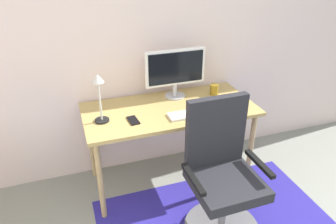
{
  "coord_description": "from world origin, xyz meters",
  "views": [
    {
      "loc": [
        -0.75,
        -0.46,
        1.95
      ],
      "look_at": [
        -0.07,
        1.54,
        0.84
      ],
      "focal_mm": 34.57,
      "sensor_mm": 36.0,
      "label": 1
    }
  ],
  "objects_px": {
    "desk": "(170,116)",
    "cell_phone": "(133,120)",
    "keyboard": "(195,113)",
    "monitor": "(175,69)",
    "desk_lamp": "(99,91)",
    "office_chair": "(222,185)",
    "computer_mouse": "(227,107)",
    "coffee_cup": "(214,89)"
  },
  "relations": [
    {
      "from": "monitor",
      "to": "computer_mouse",
      "type": "relative_size",
      "value": 5.05
    },
    {
      "from": "coffee_cup",
      "to": "office_chair",
      "type": "distance_m",
      "value": 0.92
    },
    {
      "from": "desk",
      "to": "monitor",
      "type": "bearing_deg",
      "value": 58.87
    },
    {
      "from": "computer_mouse",
      "to": "desk_lamp",
      "type": "height_order",
      "value": "desk_lamp"
    },
    {
      "from": "computer_mouse",
      "to": "cell_phone",
      "type": "bearing_deg",
      "value": 175.94
    },
    {
      "from": "desk",
      "to": "computer_mouse",
      "type": "height_order",
      "value": "computer_mouse"
    },
    {
      "from": "desk",
      "to": "cell_phone",
      "type": "relative_size",
      "value": 10.12
    },
    {
      "from": "office_chair",
      "to": "monitor",
      "type": "bearing_deg",
      "value": 92.79
    },
    {
      "from": "desk",
      "to": "cell_phone",
      "type": "distance_m",
      "value": 0.37
    },
    {
      "from": "keyboard",
      "to": "office_chair",
      "type": "xyz_separation_m",
      "value": [
        0.02,
        -0.48,
        -0.34
      ]
    },
    {
      "from": "desk",
      "to": "coffee_cup",
      "type": "distance_m",
      "value": 0.49
    },
    {
      "from": "desk_lamp",
      "to": "office_chair",
      "type": "xyz_separation_m",
      "value": [
        0.73,
        -0.61,
        -0.58
      ]
    },
    {
      "from": "keyboard",
      "to": "office_chair",
      "type": "bearing_deg",
      "value": -88.11
    },
    {
      "from": "desk_lamp",
      "to": "monitor",
      "type": "bearing_deg",
      "value": 19.59
    },
    {
      "from": "office_chair",
      "to": "computer_mouse",
      "type": "bearing_deg",
      "value": 60.43
    },
    {
      "from": "computer_mouse",
      "to": "cell_phone",
      "type": "xyz_separation_m",
      "value": [
        -0.77,
        0.05,
        -0.01
      ]
    },
    {
      "from": "keyboard",
      "to": "coffee_cup",
      "type": "relative_size",
      "value": 4.61
    },
    {
      "from": "computer_mouse",
      "to": "coffee_cup",
      "type": "height_order",
      "value": "coffee_cup"
    },
    {
      "from": "keyboard",
      "to": "computer_mouse",
      "type": "bearing_deg",
      "value": -0.4
    },
    {
      "from": "desk",
      "to": "coffee_cup",
      "type": "xyz_separation_m",
      "value": [
        0.46,
        0.12,
        0.12
      ]
    },
    {
      "from": "cell_phone",
      "to": "office_chair",
      "type": "height_order",
      "value": "office_chair"
    },
    {
      "from": "desk",
      "to": "office_chair",
      "type": "distance_m",
      "value": 0.73
    },
    {
      "from": "keyboard",
      "to": "cell_phone",
      "type": "xyz_separation_m",
      "value": [
        -0.49,
        0.05,
        -0.0
      ]
    },
    {
      "from": "coffee_cup",
      "to": "desk",
      "type": "bearing_deg",
      "value": -165.11
    },
    {
      "from": "desk",
      "to": "keyboard",
      "type": "xyz_separation_m",
      "value": [
        0.15,
        -0.18,
        0.08
      ]
    },
    {
      "from": "monitor",
      "to": "coffee_cup",
      "type": "bearing_deg",
      "value": -11.53
    },
    {
      "from": "coffee_cup",
      "to": "office_chair",
      "type": "relative_size",
      "value": 0.09
    },
    {
      "from": "cell_phone",
      "to": "keyboard",
      "type": "bearing_deg",
      "value": -11.76
    },
    {
      "from": "coffee_cup",
      "to": "office_chair",
      "type": "height_order",
      "value": "office_chair"
    },
    {
      "from": "desk",
      "to": "office_chair",
      "type": "xyz_separation_m",
      "value": [
        0.17,
        -0.66,
        -0.26
      ]
    },
    {
      "from": "desk",
      "to": "office_chair",
      "type": "bearing_deg",
      "value": -75.8
    },
    {
      "from": "desk",
      "to": "keyboard",
      "type": "distance_m",
      "value": 0.25
    },
    {
      "from": "desk",
      "to": "monitor",
      "type": "height_order",
      "value": "monitor"
    },
    {
      "from": "monitor",
      "to": "coffee_cup",
      "type": "xyz_separation_m",
      "value": [
        0.35,
        -0.07,
        -0.21
      ]
    },
    {
      "from": "office_chair",
      "to": "desk",
      "type": "bearing_deg",
      "value": 103.63
    },
    {
      "from": "computer_mouse",
      "to": "office_chair",
      "type": "height_order",
      "value": "office_chair"
    },
    {
      "from": "monitor",
      "to": "desk_lamp",
      "type": "relative_size",
      "value": 1.38
    },
    {
      "from": "cell_phone",
      "to": "computer_mouse",
      "type": "bearing_deg",
      "value": -9.65
    },
    {
      "from": "desk",
      "to": "coffee_cup",
      "type": "relative_size",
      "value": 15.18
    },
    {
      "from": "cell_phone",
      "to": "office_chair",
      "type": "distance_m",
      "value": 0.81
    },
    {
      "from": "computer_mouse",
      "to": "coffee_cup",
      "type": "relative_size",
      "value": 1.11
    },
    {
      "from": "desk",
      "to": "computer_mouse",
      "type": "distance_m",
      "value": 0.48
    }
  ]
}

